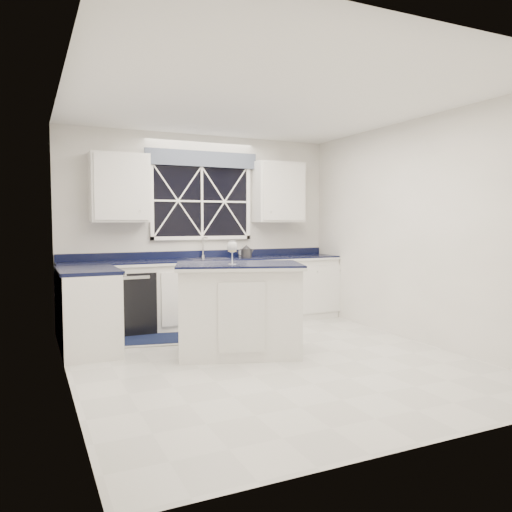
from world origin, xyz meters
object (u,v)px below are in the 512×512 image
faucet (204,247)px  wine_glass (232,248)px  island (239,309)px  kettle (246,252)px  dishwasher (129,301)px  soap_bottle (242,251)px

faucet → wine_glass: 1.93m
faucet → island: (-0.21, -1.79, -0.59)m
kettle → wine_glass: 1.92m
faucet → kettle: (0.58, -0.21, -0.07)m
kettle → dishwasher: bearing=178.2°
faucet → dishwasher: bearing=-170.0°
dishwasher → island: island is taller
kettle → wine_glass: size_ratio=1.00×
kettle → soap_bottle: bearing=85.9°
island → soap_bottle: soap_bottle is taller
wine_glass → island: bearing=41.5°
dishwasher → wine_glass: (0.77, -1.70, 0.77)m
faucet → soap_bottle: faucet is taller
dishwasher → island: (0.89, -1.60, 0.10)m
faucet → wine_glass: (-0.33, -1.90, 0.09)m
faucet → island: bearing=-96.7°
island → wine_glass: 0.70m
dishwasher → soap_bottle: 1.80m
faucet → kettle: bearing=-20.1°
kettle → soap_bottle: kettle is taller
island → faucet: bearing=101.8°
dishwasher → soap_bottle: (1.68, 0.15, 0.61)m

